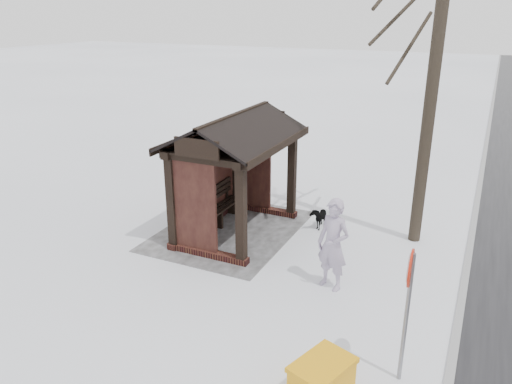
# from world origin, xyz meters

# --- Properties ---
(ground) EXTENTS (120.00, 120.00, 0.00)m
(ground) POSITION_xyz_m (0.00, 0.00, 0.00)
(ground) COLOR white
(ground) RESTS_ON ground
(kerb) EXTENTS (120.00, 0.15, 0.06)m
(kerb) POSITION_xyz_m (0.00, 5.50, 0.01)
(kerb) COLOR gray
(kerb) RESTS_ON ground
(trampled_patch) EXTENTS (4.20, 3.20, 0.02)m
(trampled_patch) POSITION_xyz_m (0.00, -0.20, 0.01)
(trampled_patch) COLOR gray
(trampled_patch) RESTS_ON ground
(bus_shelter) EXTENTS (3.60, 2.40, 3.09)m
(bus_shelter) POSITION_xyz_m (0.00, -0.16, 2.17)
(bus_shelter) COLOR #3A1615
(bus_shelter) RESTS_ON ground
(pedestrian) EXTENTS (0.66, 0.81, 1.93)m
(pedestrian) POSITION_xyz_m (1.56, 3.00, 0.97)
(pedestrian) COLOR #AB9DB8
(pedestrian) RESTS_ON ground
(dog) EXTENTS (0.70, 0.33, 0.58)m
(dog) POSITION_xyz_m (-1.21, 1.79, 0.29)
(dog) COLOR black
(dog) RESTS_ON ground
(grit_bin) EXTENTS (1.08, 0.90, 0.71)m
(grit_bin) POSITION_xyz_m (4.74, 3.84, 0.36)
(grit_bin) COLOR orange
(grit_bin) RESTS_ON ground
(road_sign) EXTENTS (0.57, 0.10, 2.22)m
(road_sign) POSITION_xyz_m (3.74, 4.77, 1.61)
(road_sign) COLOR gray
(road_sign) RESTS_ON ground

